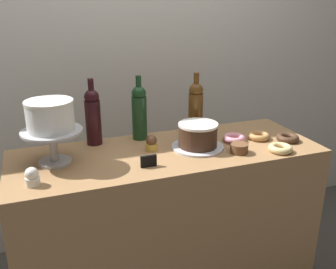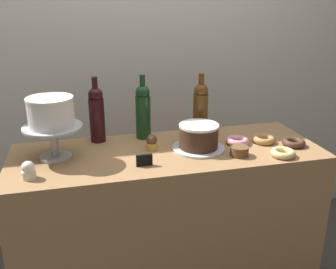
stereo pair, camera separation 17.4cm
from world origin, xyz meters
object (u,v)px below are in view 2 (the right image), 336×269
cupcake_vanilla (28,171)px  donut_pink (238,141)px  donut_maple (264,139)px  price_sign_chalkboard (144,160)px  donut_chocolate (294,143)px  chocolate_round_cake (199,136)px  cupcake_chocolate (152,143)px  cake_stand_pedestal (54,136)px  wine_bottle_dark_red (97,113)px  white_layer_cake (51,112)px  wine_bottle_green (143,111)px  wine_bottle_amber (200,108)px  cookie_stack (239,151)px  donut_glazed (283,153)px

cupcake_vanilla → donut_pink: 0.97m
donut_maple → price_sign_chalkboard: (-0.63, -0.13, 0.01)m
donut_pink → donut_maple: 0.14m
donut_pink → donut_chocolate: same height
chocolate_round_cake → cupcake_chocolate: size_ratio=2.52×
cake_stand_pedestal → price_sign_chalkboard: bearing=-25.5°
wine_bottle_dark_red → price_sign_chalkboard: size_ratio=4.65×
cupcake_vanilla → donut_chocolate: 1.22m
cupcake_chocolate → donut_maple: 0.56m
donut_maple → price_sign_chalkboard: bearing=-168.3°
cupcake_chocolate → chocolate_round_cake: bearing=-12.5°
wine_bottle_dark_red → white_layer_cake: bearing=-139.5°
wine_bottle_green → price_sign_chalkboard: (-0.06, -0.34, -0.12)m
chocolate_round_cake → wine_bottle_dark_red: wine_bottle_dark_red is taller
wine_bottle_amber → cookie_stack: (0.09, -0.31, -0.12)m
cookie_stack → wine_bottle_dark_red: bearing=150.5°
white_layer_cake → donut_glazed: white_layer_cake is taller
cake_stand_pedestal → white_layer_cake: (0.00, -0.00, 0.11)m
wine_bottle_dark_red → cookie_stack: 0.71m
white_layer_cake → wine_bottle_green: size_ratio=0.62×
cake_stand_pedestal → chocolate_round_cake: cake_stand_pedestal is taller
wine_bottle_dark_red → donut_maple: 0.84m
wine_bottle_amber → wine_bottle_dark_red: same height
cupcake_vanilla → cupcake_chocolate: same height
donut_chocolate → price_sign_chalkboard: price_sign_chalkboard is taller
cake_stand_pedestal → wine_bottle_green: (0.43, 0.17, 0.04)m
cake_stand_pedestal → wine_bottle_green: 0.47m
wine_bottle_dark_red → cupcake_vanilla: (-0.30, -0.36, -0.11)m
price_sign_chalkboard → cake_stand_pedestal: bearing=154.5°
donut_chocolate → cookie_stack: size_ratio=1.33×
cupcake_vanilla → chocolate_round_cake: bearing=10.1°
chocolate_round_cake → donut_glazed: bearing=-27.1°
wine_bottle_green → donut_glazed: bearing=-34.8°
chocolate_round_cake → cupcake_vanilla: (-0.75, -0.13, -0.03)m
cupcake_vanilla → donut_glazed: (1.10, -0.04, -0.02)m
donut_glazed → price_sign_chalkboard: bearing=175.4°
wine_bottle_green → cupcake_chocolate: bearing=-87.5°
donut_glazed → cookie_stack: 0.20m
cake_stand_pedestal → chocolate_round_cake: bearing=-4.5°
donut_maple → white_layer_cake: bearing=177.3°
price_sign_chalkboard → cookie_stack: bearing=0.6°
donut_glazed → donut_chocolate: same height
cake_stand_pedestal → white_layer_cake: size_ratio=1.29×
cake_stand_pedestal → cookie_stack: size_ratio=3.08×
wine_bottle_dark_red → donut_pink: 0.71m
cupcake_chocolate → donut_chocolate: (0.68, -0.12, -0.02)m
cupcake_chocolate → donut_maple: bearing=-4.5°
wine_bottle_amber → donut_maple: size_ratio=2.91×
wine_bottle_green → cupcake_chocolate: 0.20m
donut_pink → cookie_stack: 0.14m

